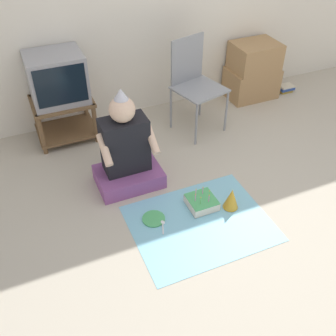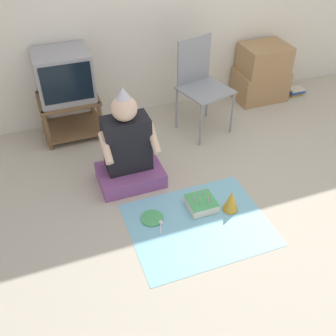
{
  "view_description": "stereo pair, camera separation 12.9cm",
  "coord_description": "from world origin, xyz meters",
  "px_view_note": "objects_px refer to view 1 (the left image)",
  "views": [
    {
      "loc": [
        -1.63,
        -1.83,
        2.3
      ],
      "look_at": [
        -0.67,
        0.39,
        0.35
      ],
      "focal_mm": 42.0,
      "sensor_mm": 36.0,
      "label": 1
    },
    {
      "loc": [
        -1.51,
        -1.88,
        2.3
      ],
      "look_at": [
        -0.67,
        0.39,
        0.35
      ],
      "focal_mm": 42.0,
      "sensor_mm": 36.0,
      "label": 2
    }
  ],
  "objects_px": {
    "cardboard_box_stack": "(253,71)",
    "tv": "(57,78)",
    "person_seated": "(126,152)",
    "birthday_cake": "(202,202)",
    "party_hat_blue": "(231,198)",
    "folding_chair": "(194,79)",
    "book_pile": "(285,88)",
    "paper_plate": "(154,219)"
  },
  "relations": [
    {
      "from": "cardboard_box_stack",
      "to": "tv",
      "type": "bearing_deg",
      "value": -180.0
    },
    {
      "from": "person_seated",
      "to": "birthday_cake",
      "type": "xyz_separation_m",
      "value": [
        0.45,
        -0.55,
        -0.27
      ]
    },
    {
      "from": "cardboard_box_stack",
      "to": "person_seated",
      "type": "xyz_separation_m",
      "value": [
        -1.86,
        -0.92,
        0.0
      ]
    },
    {
      "from": "tv",
      "to": "party_hat_blue",
      "type": "xyz_separation_m",
      "value": [
        1.02,
        -1.58,
        -0.56
      ]
    },
    {
      "from": "cardboard_box_stack",
      "to": "party_hat_blue",
      "type": "xyz_separation_m",
      "value": [
        -1.19,
        -1.58,
        -0.22
      ]
    },
    {
      "from": "folding_chair",
      "to": "book_pile",
      "type": "height_order",
      "value": "folding_chair"
    },
    {
      "from": "person_seated",
      "to": "paper_plate",
      "type": "height_order",
      "value": "person_seated"
    },
    {
      "from": "book_pile",
      "to": "tv",
      "type": "bearing_deg",
      "value": 178.27
    },
    {
      "from": "book_pile",
      "to": "party_hat_blue",
      "type": "xyz_separation_m",
      "value": [
        -1.65,
        -1.5,
        0.06
      ]
    },
    {
      "from": "party_hat_blue",
      "to": "paper_plate",
      "type": "relative_size",
      "value": 1.03
    },
    {
      "from": "folding_chair",
      "to": "person_seated",
      "type": "bearing_deg",
      "value": -146.64
    },
    {
      "from": "tv",
      "to": "book_pile",
      "type": "distance_m",
      "value": 2.74
    },
    {
      "from": "cardboard_box_stack",
      "to": "paper_plate",
      "type": "relative_size",
      "value": 3.52
    },
    {
      "from": "folding_chair",
      "to": "paper_plate",
      "type": "height_order",
      "value": "folding_chair"
    },
    {
      "from": "tv",
      "to": "cardboard_box_stack",
      "type": "xyz_separation_m",
      "value": [
        2.2,
        0.0,
        -0.34
      ]
    },
    {
      "from": "folding_chair",
      "to": "cardboard_box_stack",
      "type": "bearing_deg",
      "value": 18.71
    },
    {
      "from": "tv",
      "to": "person_seated",
      "type": "xyz_separation_m",
      "value": [
        0.35,
        -0.92,
        -0.34
      ]
    },
    {
      "from": "person_seated",
      "to": "book_pile",
      "type": "bearing_deg",
      "value": 20.0
    },
    {
      "from": "birthday_cake",
      "to": "party_hat_blue",
      "type": "distance_m",
      "value": 0.25
    },
    {
      "from": "tv",
      "to": "cardboard_box_stack",
      "type": "relative_size",
      "value": 0.79
    },
    {
      "from": "paper_plate",
      "to": "tv",
      "type": "bearing_deg",
      "value": 104.58
    },
    {
      "from": "tv",
      "to": "person_seated",
      "type": "relative_size",
      "value": 0.57
    },
    {
      "from": "folding_chair",
      "to": "paper_plate",
      "type": "xyz_separation_m",
      "value": [
        -0.9,
        -1.14,
        -0.53
      ]
    },
    {
      "from": "book_pile",
      "to": "person_seated",
      "type": "xyz_separation_m",
      "value": [
        -2.32,
        -0.84,
        0.28
      ]
    },
    {
      "from": "book_pile",
      "to": "paper_plate",
      "type": "relative_size",
      "value": 1.01
    },
    {
      "from": "book_pile",
      "to": "birthday_cake",
      "type": "distance_m",
      "value": 2.33
    },
    {
      "from": "birthday_cake",
      "to": "party_hat_blue",
      "type": "xyz_separation_m",
      "value": [
        0.21,
        -0.11,
        0.06
      ]
    },
    {
      "from": "cardboard_box_stack",
      "to": "party_hat_blue",
      "type": "distance_m",
      "value": 1.99
    },
    {
      "from": "tv",
      "to": "folding_chair",
      "type": "bearing_deg",
      "value": -13.84
    },
    {
      "from": "tv",
      "to": "folding_chair",
      "type": "xyz_separation_m",
      "value": [
        1.27,
        -0.31,
        -0.12
      ]
    },
    {
      "from": "cardboard_box_stack",
      "to": "paper_plate",
      "type": "xyz_separation_m",
      "value": [
        -1.82,
        -1.46,
        -0.31
      ]
    },
    {
      "from": "person_seated",
      "to": "party_hat_blue",
      "type": "height_order",
      "value": "person_seated"
    },
    {
      "from": "paper_plate",
      "to": "party_hat_blue",
      "type": "bearing_deg",
      "value": -10.75
    },
    {
      "from": "book_pile",
      "to": "birthday_cake",
      "type": "xyz_separation_m",
      "value": [
        -1.86,
        -1.39,
        0.0
      ]
    },
    {
      "from": "birthday_cake",
      "to": "party_hat_blue",
      "type": "bearing_deg",
      "value": -26.5
    },
    {
      "from": "cardboard_box_stack",
      "to": "birthday_cake",
      "type": "relative_size",
      "value": 2.86
    },
    {
      "from": "book_pile",
      "to": "party_hat_blue",
      "type": "bearing_deg",
      "value": -137.79
    },
    {
      "from": "tv",
      "to": "cardboard_box_stack",
      "type": "height_order",
      "value": "tv"
    },
    {
      "from": "tv",
      "to": "book_pile",
      "type": "height_order",
      "value": "tv"
    },
    {
      "from": "birthday_cake",
      "to": "tv",
      "type": "bearing_deg",
      "value": 118.59
    },
    {
      "from": "tv",
      "to": "birthday_cake",
      "type": "relative_size",
      "value": 2.27
    },
    {
      "from": "person_seated",
      "to": "party_hat_blue",
      "type": "distance_m",
      "value": 0.96
    }
  ]
}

